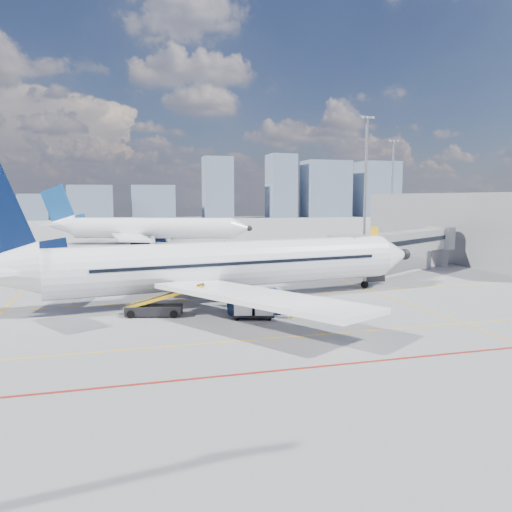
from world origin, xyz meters
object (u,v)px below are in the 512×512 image
(belt_loader, at_px, (156,308))
(ramp_worker, at_px, (292,306))
(baggage_tug, at_px, (311,305))
(cargo_dolly, at_px, (254,306))
(main_aircraft, at_px, (214,266))
(second_aircraft, at_px, (144,228))

(belt_loader, xyz_separation_m, ramp_worker, (10.13, -3.63, 0.31))
(baggage_tug, bearing_deg, cargo_dolly, -159.89)
(main_aircraft, xyz_separation_m, cargo_dolly, (1.73, -7.31, -2.26))
(belt_loader, bearing_deg, cargo_dolly, -7.68)
(second_aircraft, relative_size, ramp_worker, 21.27)
(main_aircraft, distance_m, belt_loader, 7.47)
(belt_loader, relative_size, ramp_worker, 3.28)
(ramp_worker, bearing_deg, main_aircraft, 62.45)
(cargo_dolly, distance_m, ramp_worker, 2.98)
(main_aircraft, relative_size, ramp_worker, 22.22)
(cargo_dolly, relative_size, ramp_worker, 1.78)
(baggage_tug, height_order, cargo_dolly, cargo_dolly)
(baggage_tug, relative_size, cargo_dolly, 0.62)
(second_aircraft, relative_size, cargo_dolly, 11.98)
(baggage_tug, xyz_separation_m, cargo_dolly, (-5.07, -0.68, 0.30))
(main_aircraft, relative_size, cargo_dolly, 12.51)
(second_aircraft, distance_m, baggage_tug, 65.96)
(ramp_worker, bearing_deg, second_aircraft, 38.92)
(cargo_dolly, xyz_separation_m, ramp_worker, (2.90, -0.70, 0.02))
(main_aircraft, distance_m, second_aircraft, 58.62)
(baggage_tug, distance_m, belt_loader, 12.50)
(cargo_dolly, height_order, belt_loader, belt_loader)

